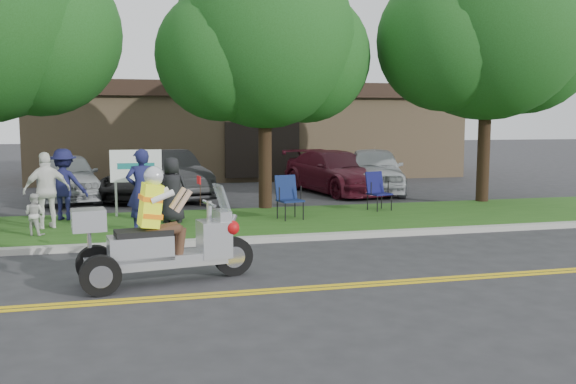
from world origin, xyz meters
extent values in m
plane|color=#28282B|center=(0.00, 0.00, 0.00)|extent=(120.00, 120.00, 0.00)
cube|color=gold|center=(0.00, -0.58, 0.01)|extent=(60.00, 0.10, 0.01)
cube|color=gold|center=(0.00, -0.42, 0.01)|extent=(60.00, 0.10, 0.01)
cube|color=#A8A89E|center=(0.00, 3.05, 0.06)|extent=(60.00, 0.25, 0.12)
cube|color=#204E15|center=(0.00, 5.20, 0.06)|extent=(60.00, 4.00, 0.10)
cube|color=#9E7F5B|center=(2.00, 19.00, 2.00)|extent=(18.00, 8.00, 4.00)
cube|color=black|center=(2.00, 14.95, 3.70)|extent=(18.00, 0.30, 0.60)
sphere|color=#194714|center=(-5.15, 7.30, 4.59)|extent=(4.05, 4.05, 4.05)
cylinder|color=#332114|center=(0.50, 7.20, 2.10)|extent=(0.36, 0.36, 4.20)
sphere|color=#194714|center=(0.50, 7.20, 4.65)|extent=(4.80, 4.80, 4.80)
sphere|color=#194714|center=(1.70, 7.50, 4.20)|extent=(3.60, 3.60, 3.60)
sphere|color=#194714|center=(-0.70, 7.00, 4.12)|extent=(3.36, 3.36, 3.36)
cylinder|color=#332114|center=(7.00, 7.00, 2.38)|extent=(0.36, 0.36, 4.76)
sphere|color=#194714|center=(7.00, 7.00, 5.27)|extent=(5.60, 5.60, 5.60)
sphere|color=#194714|center=(8.40, 7.30, 4.76)|extent=(4.20, 4.20, 4.20)
sphere|color=#194714|center=(5.60, 6.80, 4.68)|extent=(3.92, 3.92, 3.92)
cylinder|color=silver|center=(-3.40, 6.60, 0.55)|extent=(0.06, 0.06, 1.10)
cylinder|color=silver|center=(-2.40, 6.60, 0.55)|extent=(0.06, 0.06, 1.10)
cube|color=white|center=(-2.90, 6.60, 1.35)|extent=(1.25, 0.06, 0.80)
cylinder|color=black|center=(-1.41, 0.55, 0.31)|extent=(0.64, 0.24, 0.62)
cylinder|color=black|center=(-3.42, -0.14, 0.29)|extent=(0.60, 0.24, 0.58)
cylinder|color=black|center=(-3.53, 0.60, 0.29)|extent=(0.60, 0.24, 0.58)
cube|color=#B7BAC2|center=(-2.55, 0.37, 0.35)|extent=(2.03, 0.77, 0.19)
cube|color=#B7BAC2|center=(-2.86, 0.33, 0.57)|extent=(1.00, 0.62, 0.36)
cube|color=black|center=(-2.80, 0.33, 0.79)|extent=(0.89, 0.56, 0.10)
cube|color=#B7BAC2|center=(-1.72, 0.50, 0.62)|extent=(0.54, 0.57, 0.57)
cube|color=silver|center=(-1.58, 0.52, 1.23)|extent=(0.27, 0.50, 0.51)
cube|color=#B7BAC2|center=(-3.58, 0.22, 1.04)|extent=(0.53, 0.50, 0.31)
sphere|color=#B20C0F|center=(-1.46, 0.39, 0.81)|extent=(0.23, 0.23, 0.23)
cube|color=#E2F81A|center=(-2.69, 0.35, 1.21)|extent=(0.42, 0.47, 0.68)
sphere|color=silver|center=(-2.63, 0.36, 1.65)|extent=(0.30, 0.30, 0.30)
cylinder|color=black|center=(0.49, 4.86, 0.32)|extent=(0.03, 0.03, 0.44)
cylinder|color=black|center=(0.96, 4.96, 0.32)|extent=(0.03, 0.03, 0.44)
cylinder|color=black|center=(0.40, 5.28, 0.32)|extent=(0.03, 0.03, 0.44)
cylinder|color=black|center=(0.87, 5.39, 0.32)|extent=(0.03, 0.03, 0.44)
cube|color=#0F1C48|center=(0.68, 5.12, 0.55)|extent=(0.64, 0.61, 0.04)
cube|color=#0F1C48|center=(0.63, 5.36, 0.85)|extent=(0.57, 0.28, 0.59)
cylinder|color=black|center=(3.17, 5.71, 0.32)|extent=(0.03, 0.03, 0.42)
cylinder|color=black|center=(3.61, 5.83, 0.32)|extent=(0.03, 0.03, 0.42)
cylinder|color=black|center=(3.06, 6.12, 0.32)|extent=(0.03, 0.03, 0.42)
cylinder|color=black|center=(3.50, 6.24, 0.32)|extent=(0.03, 0.03, 0.42)
cube|color=#0F1047|center=(3.33, 5.98, 0.54)|extent=(0.64, 0.60, 0.04)
cube|color=#0F1047|center=(3.27, 6.20, 0.83)|extent=(0.55, 0.29, 0.57)
imported|color=#191C47|center=(-2.80, 4.32, 0.99)|extent=(0.71, 0.52, 1.77)
imported|color=white|center=(-4.82, 5.23, 0.95)|extent=(1.07, 0.72, 1.68)
imported|color=#191945|center=(-4.58, 6.37, 0.96)|extent=(1.21, 0.85, 1.70)
imported|color=black|center=(-2.10, 5.36, 0.87)|extent=(0.84, 0.65, 1.53)
imported|color=beige|center=(-4.96, 4.40, 0.54)|extent=(0.53, 0.49, 0.87)
imported|color=#B5B9BD|center=(-5.00, 11.00, 0.74)|extent=(2.50, 4.57, 1.47)
imported|color=#29292C|center=(-2.00, 10.49, 0.77)|extent=(2.77, 4.92, 1.53)
imported|color=black|center=(-2.50, 10.66, 0.61)|extent=(3.46, 4.85, 1.23)
imported|color=#4F1220|center=(3.71, 10.79, 0.72)|extent=(3.04, 5.27, 1.44)
imported|color=#B2B6BA|center=(5.03, 10.59, 0.79)|extent=(3.17, 4.96, 1.57)
camera|label=1|loc=(-2.86, -8.95, 2.48)|focal=38.00mm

